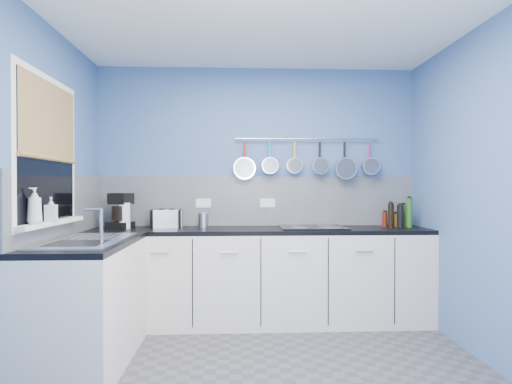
{
  "coord_description": "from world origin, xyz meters",
  "views": [
    {
      "loc": [
        -0.21,
        -2.85,
        1.29
      ],
      "look_at": [
        -0.05,
        0.75,
        1.25
      ],
      "focal_mm": 29.99,
      "sensor_mm": 36.0,
      "label": 1
    }
  ],
  "objects": [
    {
      "name": "window_sill",
      "position": [
        -1.55,
        0.3,
        1.04
      ],
      "size": [
        0.1,
        0.98,
        0.03
      ],
      "primitive_type": "cube",
      "color": "white",
      "rests_on": "wall_left"
    },
    {
      "name": "condiment_5",
      "position": [
        1.28,
        1.23,
        1.02
      ],
      "size": [
        0.06,
        0.06,
        0.23
      ],
      "primitive_type": "cylinder",
      "color": "black",
      "rests_on": "worktop_back"
    },
    {
      "name": "toaster",
      "position": [
        -0.89,
        1.3,
        0.99
      ],
      "size": [
        0.3,
        0.23,
        0.17
      ],
      "primitive_type": "cube",
      "rotation": [
        0.0,
        0.0,
        0.29
      ],
      "color": "silver",
      "rests_on": "worktop_back"
    },
    {
      "name": "wall_right",
      "position": [
        1.61,
        0.0,
        1.25
      ],
      "size": [
        0.02,
        3.0,
        2.5
      ],
      "primitive_type": "cube",
      "color": "#426296",
      "rests_on": "ground"
    },
    {
      "name": "condiment_1",
      "position": [
        1.37,
        1.31,
        0.96
      ],
      "size": [
        0.07,
        0.07,
        0.13
      ],
      "primitive_type": "cylinder",
      "color": "#8C5914",
      "rests_on": "worktop_back"
    },
    {
      "name": "socket_right",
      "position": [
        0.1,
        1.48,
        1.13
      ],
      "size": [
        0.15,
        0.01,
        0.09
      ],
      "primitive_type": "cube",
      "color": "white",
      "rests_on": "backsplash_back"
    },
    {
      "name": "coffee_maker",
      "position": [
        -1.31,
        1.23,
        1.07
      ],
      "size": [
        0.25,
        0.26,
        0.34
      ],
      "primitive_type": null,
      "rotation": [
        0.0,
        0.0,
        -0.34
      ],
      "color": "black",
      "rests_on": "worktop_back"
    },
    {
      "name": "pan_0",
      "position": [
        -0.13,
        1.44,
        1.58
      ],
      "size": [
        0.22,
        0.05,
        0.41
      ],
      "primitive_type": null,
      "color": "silver",
      "rests_on": "pot_rail"
    },
    {
      "name": "condiment_3",
      "position": [
        1.47,
        1.23,
        1.04
      ],
      "size": [
        0.06,
        0.06,
        0.28
      ],
      "primitive_type": "cylinder",
      "color": "#265919",
      "rests_on": "worktop_back"
    },
    {
      "name": "cabinet_run_back",
      "position": [
        0.0,
        1.2,
        0.43
      ],
      "size": [
        3.2,
        0.6,
        0.86
      ],
      "primitive_type": "cube",
      "color": "silver",
      "rests_on": "ground"
    },
    {
      "name": "wall_front",
      "position": [
        0.0,
        -1.51,
        1.25
      ],
      "size": [
        3.2,
        0.02,
        2.5
      ],
      "primitive_type": "cube",
      "color": "#426296",
      "rests_on": "ground"
    },
    {
      "name": "pan_4",
      "position": [
        0.88,
        1.44,
        1.57
      ],
      "size": [
        0.22,
        0.1,
        0.41
      ],
      "primitive_type": null,
      "color": "silver",
      "rests_on": "pot_rail"
    },
    {
      "name": "canister",
      "position": [
        -0.53,
        1.3,
        0.97
      ],
      "size": [
        0.11,
        0.11,
        0.14
      ],
      "primitive_type": "cylinder",
      "rotation": [
        0.0,
        0.0,
        0.19
      ],
      "color": "silver",
      "rests_on": "worktop_back"
    },
    {
      "name": "wall_back",
      "position": [
        0.0,
        1.51,
        1.25
      ],
      "size": [
        3.2,
        0.02,
        2.5
      ],
      "primitive_type": "cube",
      "color": "#426296",
      "rests_on": "ground"
    },
    {
      "name": "socket_left",
      "position": [
        -0.55,
        1.48,
        1.13
      ],
      "size": [
        0.15,
        0.01,
        0.09
      ],
      "primitive_type": "cube",
      "color": "white",
      "rests_on": "backsplash_back"
    },
    {
      "name": "pot_rail",
      "position": [
        0.5,
        1.45,
        1.78
      ],
      "size": [
        1.45,
        0.02,
        0.02
      ],
      "primitive_type": "cylinder",
      "rotation": [
        0.0,
        1.57,
        0.0
      ],
      "color": "silver",
      "rests_on": "wall_back"
    },
    {
      "name": "pan_3",
      "position": [
        0.63,
        1.44,
        1.6
      ],
      "size": [
        0.17,
        0.08,
        0.36
      ],
      "primitive_type": null,
      "color": "silver",
      "rests_on": "pot_rail"
    },
    {
      "name": "floor",
      "position": [
        0.0,
        0.0,
        -0.01
      ],
      "size": [
        3.2,
        3.0,
        0.02
      ],
      "primitive_type": "cube",
      "color": "#47474C",
      "rests_on": "ground"
    },
    {
      "name": "soap_bottle_a",
      "position": [
        -1.53,
        -0.01,
        1.17
      ],
      "size": [
        0.11,
        0.11,
        0.24
      ],
      "primitive_type": "imported",
      "rotation": [
        0.0,
        0.0,
        -0.28
      ],
      "color": "white",
      "rests_on": "window_sill"
    },
    {
      "name": "window_glass",
      "position": [
        -1.57,
        0.3,
        1.55
      ],
      "size": [
        0.01,
        0.9,
        1.0
      ],
      "primitive_type": "cube",
      "color": "black",
      "rests_on": "wall_left"
    },
    {
      "name": "cabinet_run_left",
      "position": [
        -1.3,
        0.3,
        0.43
      ],
      "size": [
        0.6,
        1.2,
        0.86
      ],
      "primitive_type": "cube",
      "color": "silver",
      "rests_on": "ground"
    },
    {
      "name": "condiment_2",
      "position": [
        1.25,
        1.32,
        0.97
      ],
      "size": [
        0.05,
        0.05,
        0.14
      ],
      "primitive_type": "cylinder",
      "color": "#4C190C",
      "rests_on": "worktop_back"
    },
    {
      "name": "condiment_4",
      "position": [
        1.38,
        1.23,
        1.01
      ],
      "size": [
        0.06,
        0.06,
        0.21
      ],
      "primitive_type": "cylinder",
      "color": "black",
      "rests_on": "worktop_back"
    },
    {
      "name": "worktop_left",
      "position": [
        -1.3,
        0.3,
        0.88
      ],
      "size": [
        0.6,
        1.2,
        0.04
      ],
      "primitive_type": "cube",
      "color": "black",
      "rests_on": "cabinet_run_left"
    },
    {
      "name": "soap_bottle_b",
      "position": [
        -1.53,
        0.24,
        1.14
      ],
      "size": [
        0.09,
        0.09,
        0.17
      ],
      "primitive_type": "imported",
      "rotation": [
        0.0,
        0.0,
        0.22
      ],
      "color": "white",
      "rests_on": "window_sill"
    },
    {
      "name": "pan_5",
      "position": [
        1.14,
        1.44,
        1.6
      ],
      "size": [
        0.18,
        0.1,
        0.37
      ],
      "primitive_type": null,
      "color": "silver",
      "rests_on": "pot_rail"
    },
    {
      "name": "sink_unit",
      "position": [
        -1.3,
        0.3,
        0.9
      ],
      "size": [
        0.5,
        0.95,
        0.01
      ],
      "primitive_type": "cube",
      "color": "silver",
      "rests_on": "worktop_left"
    },
    {
      "name": "hob",
      "position": [
        0.51,
        1.24,
        0.91
      ],
      "size": [
        0.62,
        0.55,
        0.01
      ],
      "primitive_type": "cube",
      "color": "black",
      "rests_on": "worktop_back"
    },
    {
      "name": "bamboo_blind",
      "position": [
        -1.56,
        0.3,
        1.77
      ],
      "size": [
        0.01,
        0.9,
        0.55
      ],
      "primitive_type": "cube",
      "color": "olive",
      "rests_on": "wall_left"
    },
    {
      "name": "paper_towel",
      "position": [
        -1.27,
        1.2,
        1.02
      ],
      "size": [
        0.13,
        0.13,
        0.24
      ],
      "primitive_type": "cylinder",
      "rotation": [
        0.0,
        0.0,
        0.18
      ],
      "color": "white",
      "rests_on": "worktop_back"
    },
    {
      "name": "backsplash_back",
      "position": [
        0.0,
        1.49,
        1.15
      ],
      "size": [
        3.2,
        0.02,
        0.5
      ],
      "primitive_type": "cube",
      "color": "#9EA0A4",
      "rests_on": "wall_back"
    },
    {
      "name": "window_frame",
      "position": [
        -1.58,
        0.3,
        1.55
      ],
      "size": [
        0.01,
        1.0,
        1.1
      ],
      "primitive_type": "cube",
      "color": "white",
      "rests_on": "wall_left"
    },
    {
      "name": "ceiling",
      "position": [
        0.0,
        0.0,
        2.51
      ],
      "size": [
        3.2,
        3.0,
        0.02
      ],
      "primitive_type": "cube",
      "color": "white",
      "rests_on": "ground"
    },
    {
      "name": "backsplash_left",
      "position": [
        -1.59,
        0.6,
        1.15
      ],
      "size": [
        0.02,
        1.8,
        0.5
      ],
      "primitive_type": "cube",
      "color": "#9EA0A4",
      "rests_on": "wall_left"
    },
    {
      "name": "condiment_0",
      "position": [
        1.44,
        1.32,
        1.01
      ],
      "size": [
        0.06,
        0.06,
        0.22
      ],
      "primitive_type": "cylinder",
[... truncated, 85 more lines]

